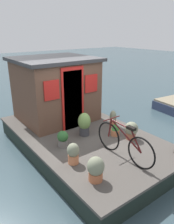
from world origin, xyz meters
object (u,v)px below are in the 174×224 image
Objects in this scene: potted_plant_rosemary at (96,169)px; potted_plant_mint at (113,119)px; bicycle at (124,143)px; potted_plant_thyme at (63,138)px; potted_plant_ivy at (115,129)px; potted_plant_lavender at (73,153)px; potted_plant_succulent at (131,130)px; houseboat_cabin at (55,89)px; potted_plant_basil at (84,124)px.

potted_plant_mint is at bearing -50.25° from potted_plant_rosemary.
potted_plant_thyme is at bearing 32.07° from bicycle.
potted_plant_mint is 2.63m from potted_plant_rosemary.
potted_plant_rosemary reaches higher than potted_plant_mint.
bicycle is 1.16m from potted_plant_ivy.
potted_plant_lavender is at bearing 165.07° from potted_plant_thyme.
potted_plant_mint reaches higher than potted_plant_succulent.
potted_plant_rosemary reaches higher than potted_plant_thyme.
bicycle is 1.52m from potted_plant_thyme.
potted_plant_ivy is (-2.08, -0.65, -0.79)m from houseboat_cabin.
potted_plant_mint reaches higher than potted_plant_lavender.
potted_plant_succulent is 1.85m from potted_plant_lavender.
potted_plant_lavender is (-0.94, 2.05, 0.01)m from potted_plant_mint.
bicycle is 3.34× the size of potted_plant_rosemary.
houseboat_cabin is 1.41× the size of bicycle.
potted_plant_succulent reaches higher than potted_plant_thyme.
bicycle is 1.78m from potted_plant_mint.
potted_plant_mint is (0.91, -0.19, -0.03)m from potted_plant_succulent.
potted_plant_ivy is 1.72m from potted_plant_lavender.
potted_plant_ivy is at bearing -103.16° from potted_plant_thyme.
potted_plant_lavender is at bearing 104.92° from potted_plant_ivy.
bicycle is 1.14m from potted_plant_lavender.
potted_plant_mint reaches higher than potted_plant_ivy.
potted_plant_lavender is (-0.96, 1.00, -0.09)m from potted_plant_basil.
potted_plant_mint is 2.25m from potted_plant_lavender.
potted_plant_lavender is at bearing 1.65° from potted_plant_rosemary.
bicycle is at bearing -179.48° from potted_plant_basil.
potted_plant_rosemary is at bearing 150.17° from potted_plant_basil.
houseboat_cabin is 1.69m from potted_plant_basil.
potted_plant_mint is at bearing -37.44° from potted_plant_ivy.
houseboat_cabin is 2.72m from potted_plant_succulent.
potted_plant_succulent is 0.74× the size of potted_plant_basil.
potted_plant_rosemary is (-1.52, 0.19, 0.05)m from potted_plant_thyme.
potted_plant_basil reaches higher than potted_plant_mint.
potted_plant_basil reaches higher than potted_plant_thyme.
potted_plant_thyme is 0.83× the size of potted_plant_mint.
bicycle reaches higher than potted_plant_ivy.
potted_plant_basil is 1.32× the size of potted_plant_mint.
houseboat_cabin is at bearing -21.97° from potted_plant_lavender.
potted_plant_mint is (-0.02, -1.05, -0.11)m from potted_plant_basil.
potted_plant_thyme is 0.85× the size of potted_plant_lavender.
potted_plant_mint is at bearing -146.99° from houseboat_cabin.
potted_plant_thyme is at bearing 76.84° from potted_plant_ivy.
potted_plant_ivy is 0.63m from potted_plant_mint.
potted_plant_succulent is 1.01× the size of potted_plant_lavender.
bicycle reaches higher than potted_plant_thyme.
potted_plant_thyme is at bearing -14.93° from potted_plant_lavender.
houseboat_cabin is 2.82m from potted_plant_lavender.
potted_plant_lavender is (-0.78, 0.21, 0.04)m from potted_plant_thyme.
potted_plant_rosemary is at bearing 125.79° from potted_plant_ivy.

